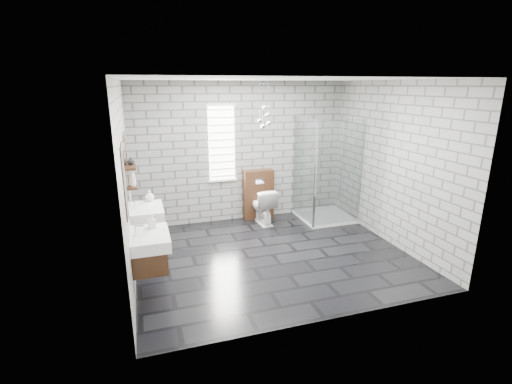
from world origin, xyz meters
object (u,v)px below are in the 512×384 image
vanity_right (144,213)px  cistern_panel (258,194)px  toilet (263,206)px  vanity_left (147,241)px  shower_enclosure (324,196)px

vanity_right → cistern_panel: bearing=29.3°
cistern_panel → toilet: 0.31m
vanity_right → vanity_left: bearing=-90.0°
vanity_left → shower_enclosure: shower_enclosure is taller
cistern_panel → toilet: bearing=-90.0°
vanity_right → cistern_panel: vanity_right is taller
cistern_panel → toilet: size_ratio=1.43×
shower_enclosure → vanity_right: bearing=-168.0°
vanity_left → shower_enclosure: (3.41, 1.81, -0.25)m
toilet → vanity_right: bearing=20.1°
vanity_left → cistern_panel: (2.22, 2.33, -0.26)m
vanity_right → cistern_panel: size_ratio=1.57×
vanity_left → vanity_right: 1.08m
vanity_right → toilet: vanity_right is taller
vanity_right → shower_enclosure: size_ratio=0.77×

